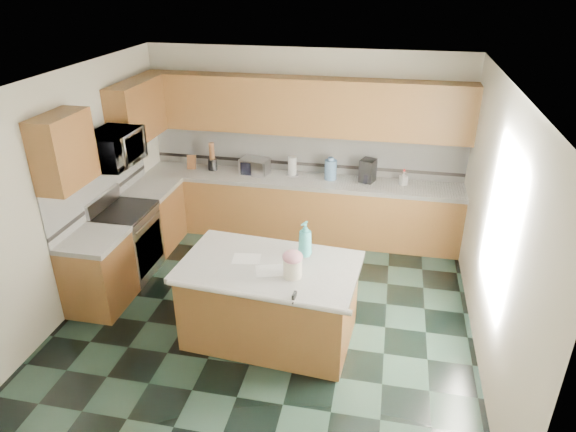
% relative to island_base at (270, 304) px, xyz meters
% --- Properties ---
extents(floor, '(4.60, 4.60, 0.00)m').
position_rel_island_base_xyz_m(floor, '(-0.11, 0.40, -0.43)').
color(floor, black).
rests_on(floor, ground).
extents(ceiling, '(4.60, 4.60, 0.00)m').
position_rel_island_base_xyz_m(ceiling, '(-0.11, 0.40, 2.27)').
color(ceiling, white).
rests_on(ceiling, ground).
extents(wall_back, '(4.60, 0.04, 2.70)m').
position_rel_island_base_xyz_m(wall_back, '(-0.11, 2.72, 0.92)').
color(wall_back, silver).
rests_on(wall_back, ground).
extents(wall_front, '(4.60, 0.04, 2.70)m').
position_rel_island_base_xyz_m(wall_front, '(-0.11, -1.92, 0.92)').
color(wall_front, silver).
rests_on(wall_front, ground).
extents(wall_left, '(0.04, 4.60, 2.70)m').
position_rel_island_base_xyz_m(wall_left, '(-2.43, 0.40, 0.92)').
color(wall_left, silver).
rests_on(wall_left, ground).
extents(wall_right, '(0.04, 4.60, 2.70)m').
position_rel_island_base_xyz_m(wall_right, '(2.21, 0.40, 0.92)').
color(wall_right, silver).
rests_on(wall_right, ground).
extents(back_base_cab, '(4.60, 0.60, 0.86)m').
position_rel_island_base_xyz_m(back_base_cab, '(-0.11, 2.40, 0.00)').
color(back_base_cab, '#462812').
rests_on(back_base_cab, ground).
extents(back_countertop, '(4.60, 0.64, 0.06)m').
position_rel_island_base_xyz_m(back_countertop, '(-0.11, 2.40, 0.46)').
color(back_countertop, white).
rests_on(back_countertop, back_base_cab).
extents(back_upper_cab, '(4.60, 0.33, 0.78)m').
position_rel_island_base_xyz_m(back_upper_cab, '(-0.11, 2.54, 1.51)').
color(back_upper_cab, '#462812').
rests_on(back_upper_cab, wall_back).
extents(back_backsplash, '(4.60, 0.02, 0.63)m').
position_rel_island_base_xyz_m(back_backsplash, '(-0.11, 2.69, 0.81)').
color(back_backsplash, silver).
rests_on(back_backsplash, back_countertop).
extents(back_accent_band, '(4.60, 0.01, 0.05)m').
position_rel_island_base_xyz_m(back_accent_band, '(-0.11, 2.68, 0.61)').
color(back_accent_band, black).
rests_on(back_accent_band, back_countertop).
extents(left_base_cab_rear, '(0.60, 0.82, 0.86)m').
position_rel_island_base_xyz_m(left_base_cab_rear, '(-2.11, 1.69, 0.00)').
color(left_base_cab_rear, '#462812').
rests_on(left_base_cab_rear, ground).
extents(left_counter_rear, '(0.64, 0.82, 0.06)m').
position_rel_island_base_xyz_m(left_counter_rear, '(-2.11, 1.69, 0.46)').
color(left_counter_rear, white).
rests_on(left_counter_rear, left_base_cab_rear).
extents(left_base_cab_front, '(0.60, 0.72, 0.86)m').
position_rel_island_base_xyz_m(left_base_cab_front, '(-2.11, 0.16, 0.00)').
color(left_base_cab_front, '#462812').
rests_on(left_base_cab_front, ground).
extents(left_counter_front, '(0.64, 0.72, 0.06)m').
position_rel_island_base_xyz_m(left_counter_front, '(-2.11, 0.16, 0.46)').
color(left_counter_front, white).
rests_on(left_counter_front, left_base_cab_front).
extents(left_backsplash, '(0.02, 2.30, 0.63)m').
position_rel_island_base_xyz_m(left_backsplash, '(-2.39, 0.95, 0.81)').
color(left_backsplash, silver).
rests_on(left_backsplash, wall_left).
extents(left_accent_band, '(0.01, 2.30, 0.05)m').
position_rel_island_base_xyz_m(left_accent_band, '(-2.39, 0.95, 0.61)').
color(left_accent_band, black).
rests_on(left_accent_band, wall_left).
extents(left_upper_cab_rear, '(0.33, 1.09, 0.78)m').
position_rel_island_base_xyz_m(left_upper_cab_rear, '(-2.24, 1.83, 1.51)').
color(left_upper_cab_rear, '#462812').
rests_on(left_upper_cab_rear, wall_left).
extents(left_upper_cab_front, '(0.33, 0.72, 0.78)m').
position_rel_island_base_xyz_m(left_upper_cab_front, '(-2.24, 0.16, 1.51)').
color(left_upper_cab_front, '#462812').
rests_on(left_upper_cab_front, wall_left).
extents(range_body, '(0.60, 0.76, 0.88)m').
position_rel_island_base_xyz_m(range_body, '(-2.11, 0.90, 0.01)').
color(range_body, '#B7B7BC').
rests_on(range_body, ground).
extents(range_oven_door, '(0.02, 0.68, 0.55)m').
position_rel_island_base_xyz_m(range_oven_door, '(-1.82, 0.90, -0.03)').
color(range_oven_door, black).
rests_on(range_oven_door, range_body).
extents(range_cooktop, '(0.62, 0.78, 0.04)m').
position_rel_island_base_xyz_m(range_cooktop, '(-2.11, 0.90, 0.47)').
color(range_cooktop, black).
rests_on(range_cooktop, range_body).
extents(range_handle, '(0.02, 0.66, 0.02)m').
position_rel_island_base_xyz_m(range_handle, '(-1.79, 0.90, 0.35)').
color(range_handle, '#B7B7BC').
rests_on(range_handle, range_body).
extents(range_backguard, '(0.06, 0.76, 0.18)m').
position_rel_island_base_xyz_m(range_backguard, '(-2.37, 0.90, 0.59)').
color(range_backguard, '#B7B7BC').
rests_on(range_backguard, range_body).
extents(microwave, '(0.50, 0.73, 0.41)m').
position_rel_island_base_xyz_m(microwave, '(-2.11, 0.90, 1.30)').
color(microwave, '#B7B7BC').
rests_on(microwave, wall_left).
extents(island_base, '(1.80, 1.12, 0.86)m').
position_rel_island_base_xyz_m(island_base, '(0.00, 0.00, 0.00)').
color(island_base, '#462812').
rests_on(island_base, ground).
extents(island_top, '(1.91, 1.22, 0.06)m').
position_rel_island_base_xyz_m(island_top, '(0.00, 0.00, 0.46)').
color(island_top, white).
rests_on(island_top, island_base).
extents(island_bullnose, '(1.83, 0.20, 0.06)m').
position_rel_island_base_xyz_m(island_bullnose, '(0.00, -0.54, 0.46)').
color(island_bullnose, white).
rests_on(island_bullnose, island_base).
extents(treat_jar, '(0.20, 0.20, 0.19)m').
position_rel_island_base_xyz_m(treat_jar, '(0.28, -0.17, 0.59)').
color(treat_jar, '#EFE5CD').
rests_on(treat_jar, island_top).
extents(treat_jar_lid, '(0.20, 0.20, 0.13)m').
position_rel_island_base_xyz_m(treat_jar_lid, '(0.28, -0.17, 0.71)').
color(treat_jar_lid, pink).
rests_on(treat_jar_lid, treat_jar).
extents(treat_jar_knob, '(0.07, 0.02, 0.02)m').
position_rel_island_base_xyz_m(treat_jar_knob, '(0.28, -0.17, 0.76)').
color(treat_jar_knob, tan).
rests_on(treat_jar_knob, treat_jar_lid).
extents(treat_jar_knob_end_l, '(0.04, 0.04, 0.04)m').
position_rel_island_base_xyz_m(treat_jar_knob_end_l, '(0.25, -0.17, 0.76)').
color(treat_jar_knob_end_l, tan).
rests_on(treat_jar_knob_end_l, treat_jar_lid).
extents(treat_jar_knob_end_r, '(0.04, 0.04, 0.04)m').
position_rel_island_base_xyz_m(treat_jar_knob_end_r, '(0.31, -0.17, 0.76)').
color(treat_jar_knob_end_r, tan).
rests_on(treat_jar_knob_end_r, treat_jar_lid).
extents(soap_bottle_island, '(0.20, 0.20, 0.39)m').
position_rel_island_base_xyz_m(soap_bottle_island, '(0.33, 0.26, 0.69)').
color(soap_bottle_island, '#41AFB6').
rests_on(soap_bottle_island, island_top).
extents(paper_sheet_a, '(0.36, 0.31, 0.00)m').
position_rel_island_base_xyz_m(paper_sheet_a, '(0.05, -0.11, 0.49)').
color(paper_sheet_a, white).
rests_on(paper_sheet_a, island_top).
extents(paper_sheet_b, '(0.32, 0.26, 0.00)m').
position_rel_island_base_xyz_m(paper_sheet_b, '(-0.26, 0.06, 0.49)').
color(paper_sheet_b, white).
rests_on(paper_sheet_b, island_top).
extents(clamp_body, '(0.03, 0.09, 0.08)m').
position_rel_island_base_xyz_m(clamp_body, '(0.37, -0.52, 0.50)').
color(clamp_body, black).
rests_on(clamp_body, island_top).
extents(clamp_handle, '(0.01, 0.06, 0.01)m').
position_rel_island_base_xyz_m(clamp_handle, '(0.37, -0.58, 0.48)').
color(clamp_handle, black).
rests_on(clamp_handle, island_top).
extents(knife_block, '(0.14, 0.18, 0.23)m').
position_rel_island_base_xyz_m(knife_block, '(-1.79, 2.45, 0.60)').
color(knife_block, '#472814').
rests_on(knife_block, back_countertop).
extents(utensil_crock, '(0.14, 0.14, 0.17)m').
position_rel_island_base_xyz_m(utensil_crock, '(-1.47, 2.48, 0.58)').
color(utensil_crock, black).
rests_on(utensil_crock, back_countertop).
extents(utensil_bundle, '(0.08, 0.08, 0.25)m').
position_rel_island_base_xyz_m(utensil_bundle, '(-1.47, 2.48, 0.79)').
color(utensil_bundle, '#472814').
rests_on(utensil_bundle, utensil_crock).
extents(toaster_oven, '(0.44, 0.35, 0.23)m').
position_rel_island_base_xyz_m(toaster_oven, '(-0.81, 2.45, 0.60)').
color(toaster_oven, '#B7B7BC').
rests_on(toaster_oven, back_countertop).
extents(toaster_oven_door, '(0.36, 0.01, 0.19)m').
position_rel_island_base_xyz_m(toaster_oven_door, '(-0.81, 2.32, 0.60)').
color(toaster_oven_door, black).
rests_on(toaster_oven_door, toaster_oven).
extents(paper_towel, '(0.12, 0.12, 0.28)m').
position_rel_island_base_xyz_m(paper_towel, '(-0.25, 2.50, 0.63)').
color(paper_towel, white).
rests_on(paper_towel, back_countertop).
extents(paper_towel_base, '(0.19, 0.19, 0.01)m').
position_rel_island_base_xyz_m(paper_towel_base, '(-0.25, 2.50, 0.50)').
color(paper_towel_base, '#B7B7BC').
rests_on(paper_towel_base, back_countertop).
extents(water_jug, '(0.17, 0.17, 0.29)m').
position_rel_island_base_xyz_m(water_jug, '(0.32, 2.46, 0.63)').
color(water_jug, '#5E89B9').
rests_on(water_jug, back_countertop).
extents(water_jug_neck, '(0.08, 0.08, 0.04)m').
position_rel_island_base_xyz_m(water_jug_neck, '(0.32, 2.46, 0.80)').
color(water_jug_neck, '#5E89B9').
rests_on(water_jug_neck, water_jug).
extents(coffee_maker, '(0.25, 0.26, 0.33)m').
position_rel_island_base_xyz_m(coffee_maker, '(0.84, 2.48, 0.65)').
color(coffee_maker, black).
rests_on(coffee_maker, back_countertop).
extents(coffee_carafe, '(0.13, 0.13, 0.13)m').
position_rel_island_base_xyz_m(coffee_carafe, '(0.84, 2.43, 0.56)').
color(coffee_carafe, black).
rests_on(coffee_carafe, back_countertop).
extents(soap_bottle_back, '(0.13, 0.13, 0.20)m').
position_rel_island_base_xyz_m(soap_bottle_back, '(1.34, 2.45, 0.59)').
color(soap_bottle_back, white).
rests_on(soap_bottle_back, back_countertop).
extents(soap_back_cap, '(0.02, 0.02, 0.03)m').
position_rel_island_base_xyz_m(soap_back_cap, '(1.34, 2.45, 0.71)').
color(soap_back_cap, red).
rests_on(soap_back_cap, soap_bottle_back).
extents(window_light_proxy, '(0.02, 1.40, 1.10)m').
position_rel_island_base_xyz_m(window_light_proxy, '(2.18, 0.20, 1.07)').
color(window_light_proxy, white).
rests_on(window_light_proxy, wall_right).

